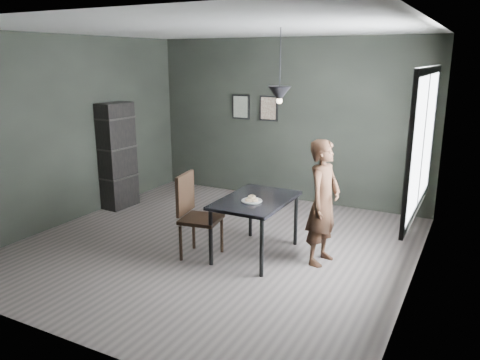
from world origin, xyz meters
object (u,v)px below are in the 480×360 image
at_px(white_plate, 252,201).
at_px(pendant_lamp, 280,94).
at_px(cafe_table, 256,205).
at_px(wood_chair, 194,210).
at_px(woman, 323,203).
at_px(shelf_unit, 118,156).

distance_m(white_plate, pendant_lamp, 1.34).
xyz_separation_m(cafe_table, wood_chair, (-0.67, -0.39, -0.06)).
bearing_deg(cafe_table, woman, 12.03).
xyz_separation_m(wood_chair, shelf_unit, (-2.25, 1.13, 0.27)).
bearing_deg(wood_chair, pendant_lamp, 18.54).
height_order(white_plate, shelf_unit, shelf_unit).
bearing_deg(cafe_table, pendant_lamp, 21.80).
bearing_deg(cafe_table, white_plate, -84.20).
xyz_separation_m(cafe_table, woman, (0.82, 0.17, 0.10)).
bearing_deg(white_plate, pendant_lamp, 45.85).
relative_size(cafe_table, wood_chair, 1.12).
distance_m(woman, pendant_lamp, 1.40).
xyz_separation_m(white_plate, woman, (0.81, 0.32, 0.01)).
distance_m(white_plate, woman, 0.87).
xyz_separation_m(cafe_table, white_plate, (0.01, -0.14, 0.08)).
distance_m(white_plate, wood_chair, 0.75).
relative_size(white_plate, woman, 0.15).
bearing_deg(white_plate, shelf_unit, 163.19).
relative_size(cafe_table, shelf_unit, 0.68).
bearing_deg(wood_chair, cafe_table, 20.63).
bearing_deg(pendant_lamp, cafe_table, -158.20).
distance_m(cafe_table, shelf_unit, 3.02).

